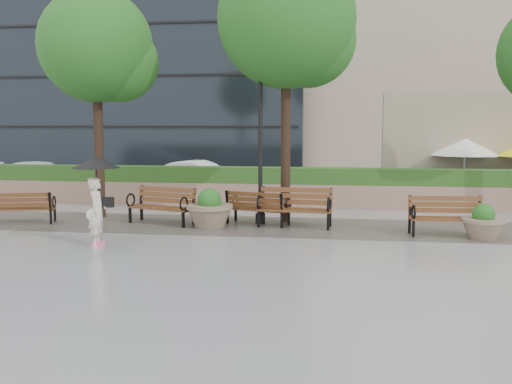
# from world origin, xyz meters

# --- Properties ---
(ground) EXTENTS (100.00, 100.00, 0.00)m
(ground) POSITION_xyz_m (0.00, 0.00, 0.00)
(ground) COLOR gray
(ground) RESTS_ON ground
(cobble_strip) EXTENTS (28.00, 3.20, 0.01)m
(cobble_strip) POSITION_xyz_m (0.00, 3.00, 0.01)
(cobble_strip) COLOR #383330
(cobble_strip) RESTS_ON ground
(hedge_wall) EXTENTS (24.00, 0.80, 1.35)m
(hedge_wall) POSITION_xyz_m (0.00, 7.00, 0.66)
(hedge_wall) COLOR #8F6D5C
(hedge_wall) RESTS_ON ground
(asphalt_street) EXTENTS (40.00, 7.00, 0.00)m
(asphalt_street) POSITION_xyz_m (0.00, 11.00, 0.00)
(asphalt_street) COLOR black
(asphalt_street) RESTS_ON ground
(bldg_stone) EXTENTS (18.00, 10.00, 20.00)m
(bldg_stone) POSITION_xyz_m (10.00, 23.00, 10.00)
(bldg_stone) COLOR tan
(bldg_stone) RESTS_ON ground
(bench_0) EXTENTS (1.82, 1.08, 0.92)m
(bench_0) POSITION_xyz_m (-6.11, 2.46, 0.27)
(bench_0) COLOR brown
(bench_0) RESTS_ON ground
(bench_1) EXTENTS (2.05, 1.32, 1.03)m
(bench_1) POSITION_xyz_m (-2.17, 2.97, 0.31)
(bench_1) COLOR brown
(bench_1) RESTS_ON ground
(bench_2) EXTENTS (1.90, 1.22, 0.96)m
(bench_2) POSITION_xyz_m (0.57, 3.23, 0.28)
(bench_2) COLOR brown
(bench_2) RESTS_ON ground
(bench_3) EXTENTS (2.08, 0.98, 1.08)m
(bench_3) POSITION_xyz_m (1.63, 2.96, 0.32)
(bench_3) COLOR brown
(bench_3) RESTS_ON ground
(bench_4) EXTENTS (1.91, 0.86, 1.00)m
(bench_4) POSITION_xyz_m (5.56, 2.26, 0.30)
(bench_4) COLOR brown
(bench_4) RESTS_ON ground
(planter_left) EXTENTS (1.29, 1.29, 1.08)m
(planter_left) POSITION_xyz_m (-0.70, 2.66, 0.42)
(planter_left) COLOR #7F6B56
(planter_left) RESTS_ON ground
(planter_right) EXTENTS (1.06, 1.06, 0.89)m
(planter_right) POSITION_xyz_m (6.39, 2.04, 0.35)
(planter_right) COLOR #7F6B56
(planter_right) RESTS_ON ground
(lamppost) EXTENTS (0.28, 0.28, 4.44)m
(lamppost) POSITION_xyz_m (0.62, 3.39, 1.97)
(lamppost) COLOR black
(lamppost) RESTS_ON ground
(tree_0) EXTENTS (3.46, 3.37, 6.84)m
(tree_0) POSITION_xyz_m (-4.23, 3.96, 5.02)
(tree_0) COLOR black
(tree_0) RESTS_ON ground
(tree_1) EXTENTS (3.91, 3.89, 7.72)m
(tree_1) POSITION_xyz_m (1.45, 3.86, 5.62)
(tree_1) COLOR black
(tree_1) RESTS_ON ground
(patio_umb_white) EXTENTS (2.50, 2.50, 2.30)m
(patio_umb_white) POSITION_xyz_m (7.43, 9.24, 1.99)
(patio_umb_white) COLOR black
(patio_umb_white) RESTS_ON ground
(car_left) EXTENTS (4.68, 2.59, 1.28)m
(car_left) POSITION_xyz_m (-9.42, 9.74, 0.64)
(car_left) COLOR silver
(car_left) RESTS_ON ground
(car_right) EXTENTS (4.22, 2.32, 1.32)m
(car_right) POSITION_xyz_m (-2.89, 10.61, 0.66)
(car_right) COLOR silver
(car_right) RESTS_ON ground
(pedestrian) EXTENTS (1.13, 1.13, 2.07)m
(pedestrian) POSITION_xyz_m (-2.75, -0.09, 1.26)
(pedestrian) COLOR beige
(pedestrian) RESTS_ON ground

